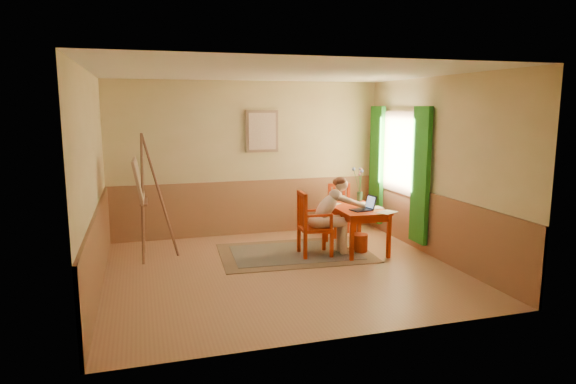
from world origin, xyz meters
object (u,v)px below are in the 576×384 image
object	(u,v)px
table	(356,213)
chair_back	(341,210)
laptop	(364,207)
easel	(141,185)
figure	(331,212)
chair_left	(312,224)

from	to	relation	value
table	chair_back	distance (m)	0.98
laptop	chair_back	bearing A→B (deg)	84.98
chair_back	table	bearing A→B (deg)	-97.90
table	easel	world-z (taller)	easel
figure	laptop	size ratio (longest dim) A/B	3.01
chair_back	laptop	xyz separation A→B (m)	(-0.11, -1.20, 0.29)
chair_left	table	bearing A→B (deg)	7.45
chair_back	laptop	distance (m)	1.24
table	figure	world-z (taller)	figure
chair_left	figure	size ratio (longest dim) A/B	0.82
figure	laptop	xyz separation A→B (m)	(0.51, -0.13, 0.07)
chair_left	easel	world-z (taller)	easel
table	chair_left	world-z (taller)	chair_left
chair_back	easel	size ratio (longest dim) A/B	0.48
chair_back	chair_left	bearing A→B (deg)	-131.51
chair_back	figure	distance (m)	1.25
chair_back	easel	xyz separation A→B (m)	(-3.49, -0.44, 0.68)
laptop	easel	world-z (taller)	easel
chair_back	figure	bearing A→B (deg)	-120.02
chair_left	chair_back	world-z (taller)	chair_left
figure	easel	xyz separation A→B (m)	(-2.87, 0.63, 0.47)
chair_left	figure	world-z (taller)	figure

